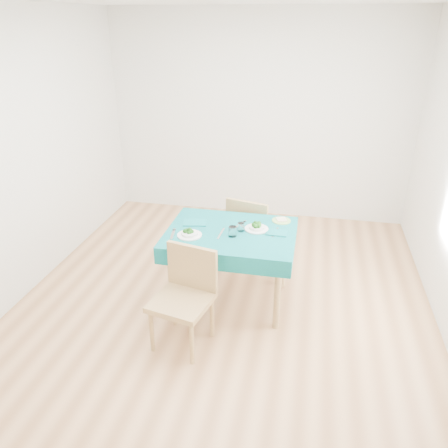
% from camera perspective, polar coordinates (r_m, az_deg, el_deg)
% --- Properties ---
extents(room_shell, '(4.02, 4.52, 2.73)m').
position_cam_1_polar(room_shell, '(3.80, -0.00, 6.80)').
color(room_shell, '#A06D42').
rests_on(room_shell, ground).
extents(table, '(1.18, 0.90, 0.76)m').
position_cam_1_polar(table, '(4.24, 0.87, -5.58)').
color(table, '#085D61').
rests_on(table, ground).
extents(chair_near, '(0.55, 0.58, 1.14)m').
position_cam_1_polar(chair_near, '(3.60, -5.68, -8.23)').
color(chair_near, '#9B7949').
rests_on(chair_near, ground).
extents(chair_far, '(0.57, 0.60, 1.15)m').
position_cam_1_polar(chair_far, '(4.77, 3.93, 0.78)').
color(chair_far, '#9B7949').
rests_on(chair_far, ground).
extents(bowl_near, '(0.23, 0.23, 0.07)m').
position_cam_1_polar(bowl_near, '(3.97, -4.54, -1.10)').
color(bowl_near, white).
rests_on(bowl_near, table).
extents(bowl_far, '(0.22, 0.22, 0.07)m').
position_cam_1_polar(bowl_far, '(4.09, 4.28, -0.29)').
color(bowl_far, white).
rests_on(bowl_far, table).
extents(fork_near, '(0.06, 0.20, 0.00)m').
position_cam_1_polar(fork_near, '(4.02, -6.71, -1.34)').
color(fork_near, silver).
rests_on(fork_near, table).
extents(knife_near, '(0.03, 0.23, 0.00)m').
position_cam_1_polar(knife_near, '(4.01, -0.41, -1.26)').
color(knife_near, silver).
rests_on(knife_near, table).
extents(fork_far, '(0.09, 0.17, 0.00)m').
position_cam_1_polar(fork_far, '(4.19, 2.11, -0.06)').
color(fork_far, silver).
rests_on(fork_far, table).
extents(knife_far, '(0.05, 0.21, 0.00)m').
position_cam_1_polar(knife_far, '(4.06, 6.69, -1.09)').
color(knife_far, silver).
rests_on(knife_far, table).
extents(napkin_near, '(0.25, 0.19, 0.01)m').
position_cam_1_polar(napkin_near, '(4.22, -3.81, 0.18)').
color(napkin_near, '#0C686B').
rests_on(napkin_near, table).
extents(napkin_far, '(0.20, 0.14, 0.01)m').
position_cam_1_polar(napkin_far, '(4.05, 6.89, -1.13)').
color(napkin_far, '#0C686B').
rests_on(napkin_far, table).
extents(tumbler_center, '(0.06, 0.06, 0.08)m').
position_cam_1_polar(tumbler_center, '(4.05, 2.21, -0.39)').
color(tumbler_center, white).
rests_on(tumbler_center, table).
extents(tumbler_side, '(0.07, 0.07, 0.09)m').
position_cam_1_polar(tumbler_side, '(3.95, 1.12, -0.98)').
color(tumbler_side, white).
rests_on(tumbler_side, table).
extents(side_plate, '(0.18, 0.18, 0.01)m').
position_cam_1_polar(side_plate, '(4.29, 7.50, 0.44)').
color(side_plate, '#8EC05E').
rests_on(side_plate, table).
extents(bread_slice, '(0.12, 0.12, 0.01)m').
position_cam_1_polar(bread_slice, '(4.29, 7.51, 0.58)').
color(bread_slice, beige).
rests_on(bread_slice, side_plate).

